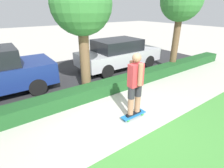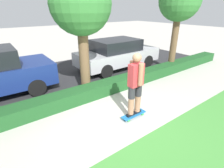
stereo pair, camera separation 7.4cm
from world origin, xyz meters
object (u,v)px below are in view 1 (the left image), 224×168
object	(u,v)px
skateboard	(133,115)
parked_car_middle	(119,53)
tree_mid	(81,6)
tree_far	(181,2)
skater_person	(135,84)

from	to	relation	value
skateboard	parked_car_middle	size ratio (longest dim) A/B	0.18
skateboard	tree_mid	distance (m)	3.71
tree_far	skater_person	bearing A→B (deg)	-155.71
skater_person	tree_mid	xyz separation A→B (m)	(-0.31, 2.27, 1.93)
skateboard	parked_car_middle	xyz separation A→B (m)	(2.45, 3.88, 0.71)
skateboard	parked_car_middle	world-z (taller)	parked_car_middle
skater_person	parked_car_middle	size ratio (longest dim) A/B	0.42
tree_far	parked_car_middle	distance (m)	3.67
tree_mid	tree_far	size ratio (longest dim) A/B	0.96
tree_mid	tree_far	xyz separation A→B (m)	(4.82, -0.24, 0.21)
skater_person	tree_far	size ratio (longest dim) A/B	0.43
skateboard	skater_person	xyz separation A→B (m)	(0.00, 0.00, 0.99)
tree_mid	parked_car_middle	size ratio (longest dim) A/B	0.93
parked_car_middle	tree_far	bearing A→B (deg)	-41.84
skateboard	tree_mid	bearing A→B (deg)	97.83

